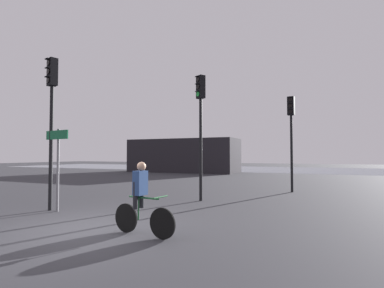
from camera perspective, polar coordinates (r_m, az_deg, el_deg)
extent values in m
plane|color=#333338|center=(7.85, -19.41, -15.04)|extent=(120.00, 120.00, 0.00)
cube|color=slate|center=(38.65, 16.55, -4.66)|extent=(80.00, 16.00, 0.01)
cube|color=black|center=(31.45, -1.72, -2.23)|extent=(11.46, 4.00, 3.43)
cylinder|color=black|center=(11.65, 1.68, -1.02)|extent=(0.12, 0.12, 3.99)
cube|color=black|center=(11.95, 1.66, 10.78)|extent=(0.40, 0.38, 0.90)
cylinder|color=black|center=(11.95, 1.11, 12.22)|extent=(0.18, 0.13, 0.19)
cube|color=black|center=(11.96, 1.03, 12.74)|extent=(0.22, 0.20, 0.02)
cylinder|color=black|center=(11.88, 1.12, 10.86)|extent=(0.18, 0.13, 0.19)
cube|color=black|center=(11.89, 1.03, 11.39)|extent=(0.22, 0.20, 0.02)
cylinder|color=green|center=(11.82, 1.12, 9.49)|extent=(0.18, 0.13, 0.19)
cube|color=black|center=(11.83, 1.03, 10.02)|extent=(0.22, 0.20, 0.02)
cylinder|color=black|center=(10.68, -25.26, -0.62)|extent=(0.12, 0.12, 4.02)
cube|color=black|center=(11.01, -25.06, 12.29)|extent=(0.38, 0.33, 0.90)
cylinder|color=black|center=(11.04, -25.70, 13.82)|extent=(0.19, 0.09, 0.19)
cube|color=black|center=(11.06, -25.79, 14.38)|extent=(0.22, 0.17, 0.02)
cylinder|color=black|center=(10.96, -25.72, 12.36)|extent=(0.19, 0.09, 0.19)
cube|color=black|center=(10.99, -25.81, 12.93)|extent=(0.22, 0.17, 0.02)
cylinder|color=black|center=(10.90, -25.75, 10.89)|extent=(0.19, 0.09, 0.19)
cube|color=black|center=(10.91, -25.84, 11.46)|extent=(0.22, 0.17, 0.02)
cylinder|color=black|center=(15.16, 18.44, -1.72)|extent=(0.12, 0.12, 3.70)
cube|color=black|center=(15.34, 18.34, 6.91)|extent=(0.35, 0.29, 0.90)
cylinder|color=black|center=(15.26, 18.20, 8.06)|extent=(0.19, 0.06, 0.19)
cube|color=black|center=(15.26, 18.18, 8.48)|extent=(0.21, 0.15, 0.02)
cylinder|color=black|center=(15.21, 18.21, 6.98)|extent=(0.19, 0.06, 0.19)
cube|color=black|center=(15.21, 18.19, 7.40)|extent=(0.21, 0.15, 0.02)
cylinder|color=black|center=(15.17, 18.23, 5.90)|extent=(0.19, 0.06, 0.19)
cube|color=black|center=(15.17, 18.20, 6.32)|extent=(0.21, 0.15, 0.02)
cylinder|color=slate|center=(10.39, -24.18, -4.54)|extent=(0.08, 0.08, 2.60)
cube|color=#116038|center=(10.37, -24.34, 1.60)|extent=(1.09, 0.18, 0.28)
cylinder|color=black|center=(6.54, -5.67, -14.83)|extent=(0.66, 0.13, 0.66)
cylinder|color=black|center=(7.22, -12.44, -13.58)|extent=(0.66, 0.13, 0.66)
cylinder|color=#1E592D|center=(6.78, -9.21, -10.07)|extent=(0.84, 0.16, 0.04)
cylinder|color=#1E592D|center=(6.92, -10.17, -11.79)|extent=(0.04, 0.04, 0.55)
cylinder|color=#1E592D|center=(6.47, -6.00, -10.02)|extent=(0.09, 0.46, 0.03)
cylinder|color=black|center=(6.80, -10.73, -9.61)|extent=(0.11, 0.11, 0.60)
cylinder|color=black|center=(6.95, -9.59, -9.46)|extent=(0.11, 0.11, 0.60)
cube|color=navy|center=(6.81, -9.83, -7.32)|extent=(0.24, 0.32, 0.54)
sphere|color=tan|center=(6.77, -9.62, -4.21)|extent=(0.20, 0.20, 0.20)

